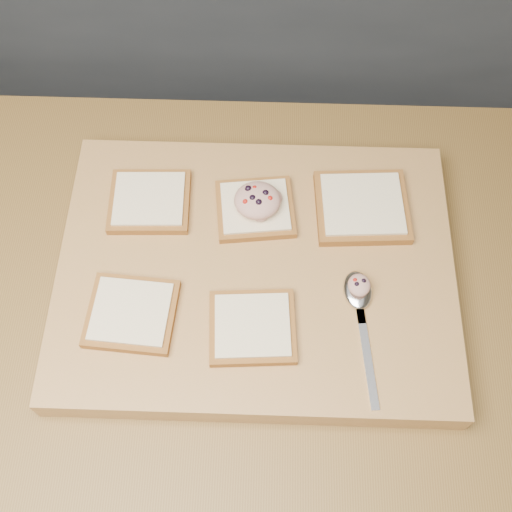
{
  "coord_description": "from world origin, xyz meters",
  "views": [
    {
      "loc": [
        0.19,
        -0.34,
        1.73
      ],
      "look_at": [
        0.17,
        0.07,
        0.97
      ],
      "focal_mm": 45.0,
      "sensor_mm": 36.0,
      "label": 1
    }
  ],
  "objects_px": {
    "tuna_salad_dollop": "(257,200)",
    "spoon": "(359,300)",
    "cutting_board": "(256,272)",
    "bread_far_center": "(255,209)"
  },
  "relations": [
    {
      "from": "spoon",
      "to": "tuna_salad_dollop",
      "type": "bearing_deg",
      "value": 135.62
    },
    {
      "from": "tuna_salad_dollop",
      "to": "spoon",
      "type": "distance_m",
      "value": 0.2
    },
    {
      "from": "cutting_board",
      "to": "tuna_salad_dollop",
      "type": "relative_size",
      "value": 8.32
    },
    {
      "from": "cutting_board",
      "to": "spoon",
      "type": "xyz_separation_m",
      "value": [
        0.14,
        -0.05,
        0.03
      ]
    },
    {
      "from": "tuna_salad_dollop",
      "to": "spoon",
      "type": "relative_size",
      "value": 0.34
    },
    {
      "from": "cutting_board",
      "to": "bread_far_center",
      "type": "relative_size",
      "value": 4.55
    },
    {
      "from": "tuna_salad_dollop",
      "to": "spoon",
      "type": "height_order",
      "value": "tuna_salad_dollop"
    },
    {
      "from": "cutting_board",
      "to": "tuna_salad_dollop",
      "type": "xyz_separation_m",
      "value": [
        -0.0,
        0.09,
        0.05
      ]
    },
    {
      "from": "cutting_board",
      "to": "bread_far_center",
      "type": "distance_m",
      "value": 0.09
    },
    {
      "from": "bread_far_center",
      "to": "spoon",
      "type": "height_order",
      "value": "bread_far_center"
    }
  ]
}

